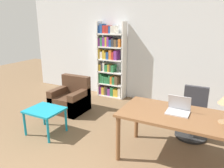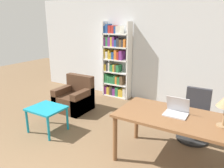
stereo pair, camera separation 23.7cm
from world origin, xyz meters
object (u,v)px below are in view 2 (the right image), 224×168
Objects in this scene: office_chair at (195,118)px; bookshelf at (116,63)px; laptop at (176,111)px; armchair at (74,99)px; side_table_blue at (47,111)px; desk at (175,122)px.

office_chair is 2.78m from bookshelf.
laptop is 2.80m from armchair.
side_table_blue is 1.14m from armchair.
office_chair is at bearing 25.60° from side_table_blue.
desk is at bearing 6.41° from side_table_blue.
bookshelf reaches higher than side_table_blue.
laptop is at bearing 96.23° from desk.
bookshelf is (-2.27, 2.14, 0.13)m from laptop.
office_chair is at bearing 81.04° from laptop.
armchair reaches higher than desk.
bookshelf reaches higher than office_chair.
desk is 0.81× the size of bookshelf.
armchair is 0.39× the size of bookshelf.
desk reaches higher than side_table_blue.
desk is at bearing -97.93° from office_chair.
office_chair is 0.45× the size of bookshelf.
desk is at bearing -17.60° from armchair.
office_chair is (0.13, 0.93, -0.29)m from desk.
bookshelf is (-2.41, 1.27, 0.57)m from office_chair.
armchair is at bearing 163.64° from laptop.
side_table_blue is at bearing -172.04° from laptop.
side_table_blue is at bearing -154.40° from office_chair.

